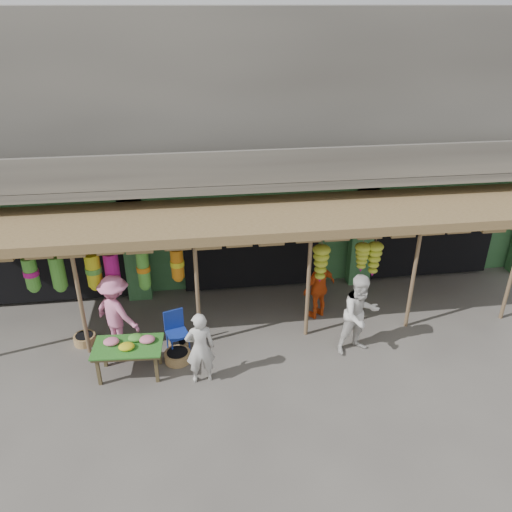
{
  "coord_description": "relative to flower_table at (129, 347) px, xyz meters",
  "views": [
    {
      "loc": [
        -1.5,
        -9.71,
        7.05
      ],
      "look_at": [
        -0.03,
        1.0,
        1.55
      ],
      "focal_mm": 35.0,
      "sensor_mm": 36.0,
      "label": 1
    }
  ],
  "objects": [
    {
      "name": "building",
      "position": [
        2.98,
        5.93,
        2.68
      ],
      "size": [
        16.4,
        6.8,
        7.0
      ],
      "color": "gray",
      "rests_on": "ground"
    },
    {
      "name": "basket_left",
      "position": [
        -1.17,
        1.22,
        -0.58
      ],
      "size": [
        0.58,
        0.58,
        0.21
      ],
      "primitive_type": "cylinder",
      "rotation": [
        0.0,
        0.0,
        0.17
      ],
      "color": "olive",
      "rests_on": "ground"
    },
    {
      "name": "blue_chair",
      "position": [
        0.96,
        0.73,
        -0.15
      ],
      "size": [
        0.58,
        0.58,
        0.95
      ],
      "rotation": [
        0.0,
        0.0,
        0.32
      ],
      "color": "#173097",
      "rests_on": "ground"
    },
    {
      "name": "awning",
      "position": [
        2.86,
        1.86,
        1.89
      ],
      "size": [
        14.0,
        2.7,
        2.79
      ],
      "color": "brown",
      "rests_on": "ground"
    },
    {
      "name": "person_right",
      "position": [
        4.98,
        0.11,
        0.27
      ],
      "size": [
        1.08,
        0.93,
        1.91
      ],
      "primitive_type": "imported",
      "rotation": [
        0.0,
        0.0,
        0.25
      ],
      "color": "silver",
      "rests_on": "ground"
    },
    {
      "name": "person_front",
      "position": [
        1.47,
        -0.42,
        0.14
      ],
      "size": [
        0.63,
        0.45,
        1.64
      ],
      "primitive_type": "imported",
      "rotation": [
        0.0,
        0.0,
        3.24
      ],
      "color": "beige",
      "rests_on": "ground"
    },
    {
      "name": "person_shopper",
      "position": [
        -0.33,
        1.0,
        0.22
      ],
      "size": [
        1.34,
        1.26,
        1.82
      ],
      "primitive_type": "imported",
      "rotation": [
        0.0,
        0.0,
        2.47
      ],
      "color": "pink",
      "rests_on": "ground"
    },
    {
      "name": "basket_mid",
      "position": [
        0.97,
        0.28,
        -0.58
      ],
      "size": [
        0.65,
        0.65,
        0.22
      ],
      "primitive_type": "cylinder",
      "rotation": [
        0.0,
        0.0,
        0.13
      ],
      "color": "#9C7F45",
      "rests_on": "ground"
    },
    {
      "name": "ground",
      "position": [
        2.98,
        1.06,
        -0.69
      ],
      "size": [
        80.0,
        80.0,
        0.0
      ],
      "primitive_type": "plane",
      "color": "#514C47",
      "rests_on": "ground"
    },
    {
      "name": "flower_table",
      "position": [
        0.0,
        0.0,
        0.0
      ],
      "size": [
        1.47,
        0.92,
        0.85
      ],
      "rotation": [
        0.0,
        0.0,
        -0.06
      ],
      "color": "#4F4328",
      "rests_on": "ground"
    },
    {
      "name": "basket_right",
      "position": [
        0.98,
        0.7,
        -0.58
      ],
      "size": [
        0.58,
        0.58,
        0.2
      ],
      "primitive_type": "cylinder",
      "rotation": [
        0.0,
        0.0,
        0.39
      ],
      "color": "#AA724F",
      "rests_on": "ground"
    },
    {
      "name": "person_vendor",
      "position": [
        4.45,
        1.59,
        0.14
      ],
      "size": [
        1.05,
        0.82,
        1.66
      ],
      "primitive_type": "imported",
      "rotation": [
        0.0,
        0.0,
        3.63
      ],
      "color": "#DC4C14",
      "rests_on": "ground"
    }
  ]
}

